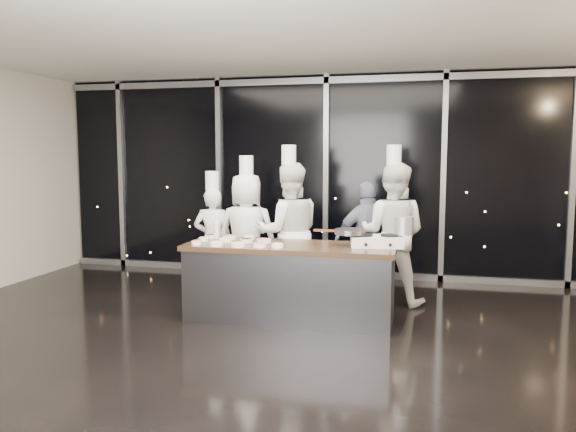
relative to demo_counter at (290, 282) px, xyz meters
name	(u,v)px	position (x,y,z in m)	size (l,w,h in m)	color
ground	(270,344)	(0.00, -0.90, -0.45)	(9.00, 9.00, 0.00)	black
room_shell	(286,124)	(0.18, -0.90, 1.79)	(9.02, 7.02, 3.21)	beige
window_wall	(326,177)	(0.00, 2.53, 1.14)	(8.90, 0.11, 3.20)	black
demo_counter	(290,282)	(0.00, 0.00, 0.00)	(2.46, 0.86, 0.90)	#36373B
stove	(377,241)	(1.00, 0.09, 0.51)	(0.64, 0.45, 0.14)	silver
frying_pan	(349,232)	(0.69, 0.04, 0.62)	(0.62, 0.39, 0.06)	slate
stock_pot	(404,225)	(1.30, 0.15, 0.69)	(0.21, 0.21, 0.21)	#AAA9AC
prep_bowls	(237,241)	(-0.63, -0.05, 0.47)	(1.14, 0.70, 0.05)	white
squeeze_bottle	(216,229)	(-1.01, 0.25, 0.57)	(0.07, 0.07, 0.26)	silver
chef_far_left	(213,239)	(-1.33, 0.97, 0.32)	(0.59, 0.43, 1.72)	white
chef_left	(247,234)	(-0.82, 0.91, 0.41)	(0.86, 0.58, 1.94)	white
chef_center	(289,232)	(-0.21, 0.83, 0.48)	(1.09, 0.98, 2.07)	white
guest	(368,240)	(0.80, 1.20, 0.34)	(1.01, 0.70, 1.59)	#16203E
chef_right	(392,233)	(1.13, 1.04, 0.48)	(1.00, 0.84, 2.07)	white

